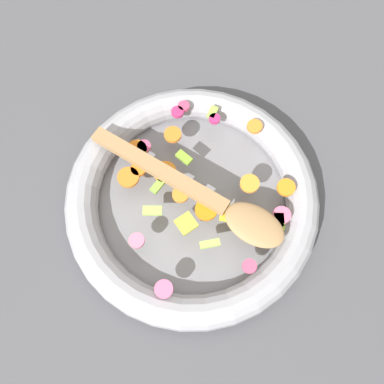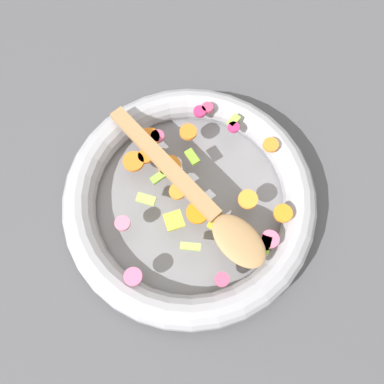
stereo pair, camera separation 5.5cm
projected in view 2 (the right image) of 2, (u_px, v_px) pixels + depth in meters
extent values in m
plane|color=#4C4C51|center=(192.00, 203.00, 0.60)|extent=(4.00, 4.00, 0.00)
cylinder|color=slate|center=(192.00, 202.00, 0.60)|extent=(0.34, 0.34, 0.01)
torus|color=#9E9EA5|center=(192.00, 198.00, 0.58)|extent=(0.39, 0.39, 0.05)
cylinder|color=orange|center=(286.00, 213.00, 0.54)|extent=(0.04, 0.04, 0.01)
cylinder|color=orange|center=(136.00, 161.00, 0.57)|extent=(0.05, 0.05, 0.01)
cylinder|color=orange|center=(251.00, 199.00, 0.55)|extent=(0.04, 0.04, 0.01)
cylinder|color=orange|center=(152.00, 138.00, 0.58)|extent=(0.04, 0.04, 0.01)
cylinder|color=orange|center=(148.00, 156.00, 0.57)|extent=(0.03, 0.03, 0.01)
cylinder|color=orange|center=(172.00, 166.00, 0.57)|extent=(0.04, 0.04, 0.01)
cylinder|color=orange|center=(180.00, 190.00, 0.55)|extent=(0.03, 0.03, 0.01)
cylinder|color=orange|center=(200.00, 213.00, 0.54)|extent=(0.04, 0.04, 0.01)
cylinder|color=orange|center=(189.00, 132.00, 0.59)|extent=(0.04, 0.04, 0.01)
cylinder|color=orange|center=(273.00, 145.00, 0.58)|extent=(0.03, 0.03, 0.01)
cube|color=#AFD657|center=(192.00, 247.00, 0.52)|extent=(0.03, 0.01, 0.01)
cube|color=#84B831|center=(195.00, 157.00, 0.57)|extent=(0.02, 0.03, 0.01)
cube|color=#87BE41|center=(161.00, 177.00, 0.56)|extent=(0.03, 0.02, 0.01)
cube|color=#92C035|center=(262.00, 248.00, 0.52)|extent=(0.03, 0.02, 0.01)
cube|color=#9DCF4E|center=(236.00, 121.00, 0.59)|extent=(0.02, 0.02, 0.01)
cube|color=#B0DA59|center=(149.00, 199.00, 0.55)|extent=(0.03, 0.02, 0.01)
cube|color=#8AB531|center=(268.00, 245.00, 0.52)|extent=(0.02, 0.03, 0.01)
cylinder|color=#CF4D76|center=(160.00, 136.00, 0.58)|extent=(0.03, 0.03, 0.01)
cylinder|color=#C52D65|center=(202.00, 112.00, 0.60)|extent=(0.02, 0.02, 0.01)
cylinder|color=#CC2D6C|center=(236.00, 127.00, 0.59)|extent=(0.02, 0.02, 0.01)
cylinder|color=#E34B71|center=(225.00, 279.00, 0.51)|extent=(0.02, 0.02, 0.01)
cylinder|color=#DC436B|center=(210.00, 108.00, 0.60)|extent=(0.02, 0.02, 0.01)
cylinder|color=pink|center=(273.00, 239.00, 0.53)|extent=(0.04, 0.04, 0.01)
cylinder|color=#DD658F|center=(136.00, 277.00, 0.51)|extent=(0.04, 0.04, 0.01)
cylinder|color=pink|center=(125.00, 223.00, 0.53)|extent=(0.03, 0.03, 0.01)
cube|color=yellow|center=(221.00, 223.00, 0.53)|extent=(0.03, 0.03, 0.01)
cube|color=yellow|center=(177.00, 220.00, 0.54)|extent=(0.03, 0.03, 0.01)
cube|color=#A87F51|center=(166.00, 162.00, 0.56)|extent=(0.17, 0.19, 0.01)
ellipsoid|color=#A87F51|center=(242.00, 241.00, 0.52)|extent=(0.10, 0.10, 0.01)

